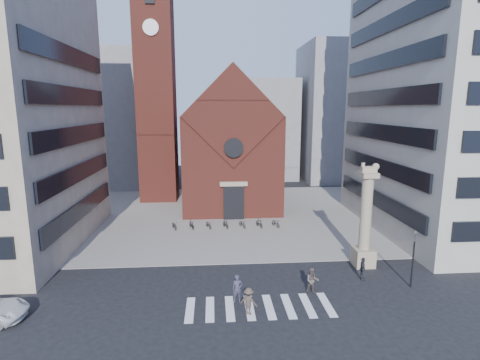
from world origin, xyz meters
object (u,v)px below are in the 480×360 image
traffic_light (413,258)px  pedestrian_2 (363,269)px  scooter_0 (174,225)px  lion_column (365,226)px  pedestrian_1 (312,281)px  pedestrian_0 (237,289)px

traffic_light → pedestrian_2: (-3.09, 1.44, -1.40)m
pedestrian_2 → scooter_0: bearing=67.3°
lion_column → pedestrian_2: size_ratio=4.90×
lion_column → scooter_0: size_ratio=5.35×
scooter_0 → pedestrian_2: bearing=-59.8°
pedestrian_1 → pedestrian_2: bearing=30.0°
pedestrian_0 → pedestrian_2: 10.09m
lion_column → pedestrian_1: bearing=-141.4°
pedestrian_0 → lion_column: bearing=21.9°
pedestrian_2 → traffic_light: bearing=-97.2°
traffic_light → pedestrian_1: size_ratio=2.27×
lion_column → pedestrian_0: lion_column is taller
lion_column → scooter_0: lion_column is taller
pedestrian_2 → lion_column: bearing=-5.5°
traffic_light → pedestrian_0: 12.97m
traffic_light → lion_column: bearing=116.5°
pedestrian_1 → scooter_0: (-11.15, 15.06, -0.47)m
lion_column → pedestrian_1: 7.47m
lion_column → pedestrian_0: (-10.85, -5.18, -2.50)m
scooter_0 → lion_column: bearing=-52.0°
lion_column → traffic_light: lion_column is taller
traffic_light → pedestrian_2: 3.69m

